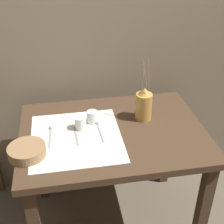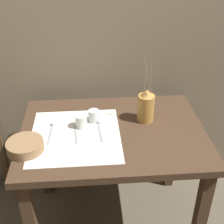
# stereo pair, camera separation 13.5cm
# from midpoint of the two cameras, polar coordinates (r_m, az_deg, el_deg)

# --- Properties ---
(ground_plane) EXTENTS (12.00, 12.00, 0.00)m
(ground_plane) POSITION_cam_midpoint_polar(r_m,az_deg,el_deg) (2.24, -1.70, -19.13)
(ground_plane) COLOR brown
(stone_wall_back) EXTENTS (7.00, 0.06, 2.40)m
(stone_wall_back) POSITION_cam_midpoint_polar(r_m,az_deg,el_deg) (1.97, -4.44, 15.80)
(stone_wall_back) COLOR #7A6B56
(stone_wall_back) RESTS_ON ground_plane
(wooden_table) EXTENTS (1.03, 0.75, 0.74)m
(wooden_table) POSITION_cam_midpoint_polar(r_m,az_deg,el_deg) (1.80, -2.01, -6.34)
(wooden_table) COLOR #422D1E
(wooden_table) RESTS_ON ground_plane
(linen_cloth) EXTENTS (0.48, 0.51, 0.00)m
(linen_cloth) POSITION_cam_midpoint_polar(r_m,az_deg,el_deg) (1.69, -8.84, -4.70)
(linen_cloth) COLOR white
(linen_cloth) RESTS_ON wooden_table
(pitcher_with_flowers) EXTENTS (0.09, 0.09, 0.38)m
(pitcher_with_flowers) POSITION_cam_midpoint_polar(r_m,az_deg,el_deg) (1.79, 3.68, 1.31)
(pitcher_with_flowers) COLOR #B7843D
(pitcher_with_flowers) RESTS_ON wooden_table
(wooden_bowl) EXTENTS (0.19, 0.19, 0.05)m
(wooden_bowl) POSITION_cam_midpoint_polar(r_m,az_deg,el_deg) (1.62, -17.63, -6.91)
(wooden_bowl) COLOR #8E6B47
(wooden_bowl) RESTS_ON wooden_table
(glass_tumbler_near) EXTENTS (0.07, 0.07, 0.08)m
(glass_tumbler_near) POSITION_cam_midpoint_polar(r_m,az_deg,el_deg) (1.74, -7.99, -2.06)
(glass_tumbler_near) COLOR silver
(glass_tumbler_near) RESTS_ON wooden_table
(glass_tumbler_far) EXTENTS (0.06, 0.06, 0.07)m
(glass_tumbler_far) POSITION_cam_midpoint_polar(r_m,az_deg,el_deg) (1.78, -5.79, -0.94)
(glass_tumbler_far) COLOR silver
(glass_tumbler_far) RESTS_ON wooden_table
(spoon_inner) EXTENTS (0.03, 0.19, 0.02)m
(spoon_inner) POSITION_cam_midpoint_polar(r_m,az_deg,el_deg) (1.76, -13.31, -3.56)
(spoon_inner) COLOR #939399
(spoon_inner) RESTS_ON wooden_table
(knife_center) EXTENTS (0.02, 0.18, 0.00)m
(knife_center) POSITION_cam_midpoint_polar(r_m,az_deg,el_deg) (1.70, -8.79, -4.33)
(knife_center) COLOR #939399
(knife_center) RESTS_ON wooden_table
(spoon_outer) EXTENTS (0.03, 0.19, 0.02)m
(spoon_outer) POSITION_cam_midpoint_polar(r_m,az_deg,el_deg) (1.75, -4.68, -2.76)
(spoon_outer) COLOR #939399
(spoon_outer) RESTS_ON wooden_table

